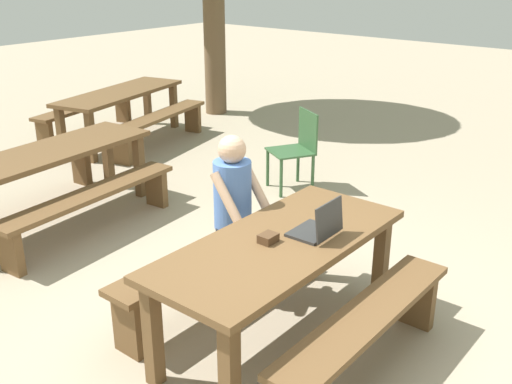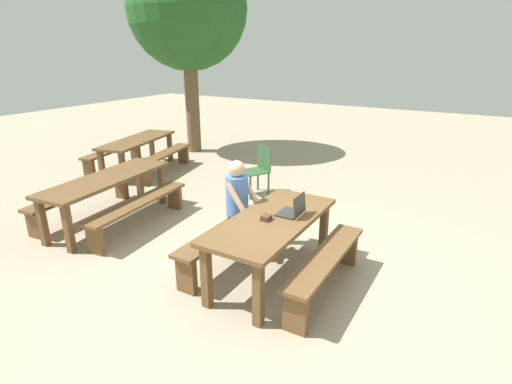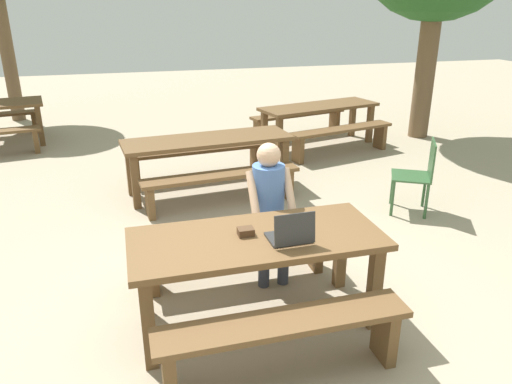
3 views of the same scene
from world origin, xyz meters
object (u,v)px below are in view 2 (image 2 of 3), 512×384
object	(u,v)px
picnic_table_front	(272,227)
small_pouch	(266,218)
tree_left	(187,10)
person_seated	(240,201)
picnic_table_distant	(138,144)
picnic_table_rear	(107,184)
laptop	(293,210)
plastic_chair	(258,169)

from	to	relation	value
picnic_table_front	small_pouch	distance (m)	0.16
tree_left	small_pouch	bearing A→B (deg)	-134.12
person_seated	picnic_table_distant	xyz separation A→B (m)	(2.09, 3.96, -0.14)
picnic_table_rear	laptop	bearing A→B (deg)	-94.37
picnic_table_rear	picnic_table_distant	xyz separation A→B (m)	(2.23, 1.66, -0.02)
laptop	picnic_table_rear	size ratio (longest dim) A/B	0.14
picnic_table_front	picnic_table_rear	world-z (taller)	picnic_table_front
picnic_table_front	small_pouch	size ratio (longest dim) A/B	16.09
picnic_table_front	tree_left	xyz separation A→B (m)	(4.44, 4.69, 2.77)
plastic_chair	small_pouch	bearing A→B (deg)	-28.84
plastic_chair	laptop	bearing A→B (deg)	-22.37
person_seated	plastic_chair	world-z (taller)	person_seated
small_pouch	tree_left	size ratio (longest dim) A/B	0.02
small_pouch	tree_left	xyz separation A→B (m)	(4.51, 4.65, 2.63)
tree_left	picnic_table_rear	bearing A→B (deg)	-157.50
laptop	picnic_table_rear	xyz separation A→B (m)	(-0.06, 3.07, -0.19)
person_seated	small_pouch	bearing A→B (deg)	-121.98
picnic_table_rear	picnic_table_distant	bearing A→B (deg)	31.21
person_seated	picnic_table_distant	distance (m)	4.48
small_pouch	tree_left	distance (m)	6.99
laptop	person_seated	bearing A→B (deg)	-96.81
small_pouch	tree_left	bearing A→B (deg)	45.88
small_pouch	plastic_chair	distance (m)	2.94
person_seated	picnic_table_rear	world-z (taller)	person_seated
laptop	picnic_table_rear	world-z (taller)	laptop
plastic_chair	tree_left	distance (m)	4.72
picnic_table_rear	tree_left	bearing A→B (deg)	16.95
small_pouch	picnic_table_rear	bearing A→B (deg)	85.56
picnic_table_front	picnic_table_rear	size ratio (longest dim) A/B	0.85
picnic_table_front	tree_left	distance (m)	7.02
laptop	small_pouch	world-z (taller)	laptop
picnic_table_front	small_pouch	xyz separation A→B (m)	(-0.07, 0.04, 0.14)
person_seated	picnic_table_rear	xyz separation A→B (m)	(-0.14, 2.29, -0.12)
small_pouch	plastic_chair	world-z (taller)	plastic_chair
picnic_table_front	tree_left	bearing A→B (deg)	46.58
picnic_table_distant	tree_left	distance (m)	3.48
small_pouch	picnic_table_distant	distance (m)	5.16
picnic_table_distant	picnic_table_rear	bearing A→B (deg)	-156.41
person_seated	picnic_table_distant	size ratio (longest dim) A/B	0.58
picnic_table_front	picnic_table_distant	xyz separation A→B (m)	(2.38, 4.58, -0.03)
picnic_table_front	small_pouch	bearing A→B (deg)	153.70
small_pouch	person_seated	world-z (taller)	person_seated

